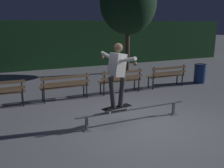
{
  "coord_description": "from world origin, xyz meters",
  "views": [
    {
      "loc": [
        -3.02,
        -4.9,
        2.45
      ],
      "look_at": [
        -0.24,
        1.07,
        0.85
      ],
      "focal_mm": 39.71,
      "sensor_mm": 36.0,
      "label": 1
    }
  ],
  "objects_px": {
    "skateboarder": "(117,70)",
    "park_bench_right_center": "(121,79)",
    "park_bench_left_center": "(65,84)",
    "tree_far_right": "(128,3)",
    "grind_rail": "(134,111)",
    "trash_can": "(200,73)",
    "park_bench_rightmost": "(167,74)",
    "skateboard": "(117,108)"
  },
  "relations": [
    {
      "from": "grind_rail",
      "to": "skateboarder",
      "type": "distance_m",
      "value": 1.19
    },
    {
      "from": "park_bench_right_center",
      "to": "trash_can",
      "type": "bearing_deg",
      "value": 1.09
    },
    {
      "from": "skateboard",
      "to": "grind_rail",
      "type": "bearing_deg",
      "value": -0.0
    },
    {
      "from": "skateboarder",
      "to": "trash_can",
      "type": "relative_size",
      "value": 1.95
    },
    {
      "from": "grind_rail",
      "to": "trash_can",
      "type": "bearing_deg",
      "value": 28.97
    },
    {
      "from": "trash_can",
      "to": "park_bench_left_center",
      "type": "bearing_deg",
      "value": -179.29
    },
    {
      "from": "skateboarder",
      "to": "park_bench_right_center",
      "type": "xyz_separation_m",
      "value": [
        1.41,
        2.57,
        -0.85
      ]
    },
    {
      "from": "grind_rail",
      "to": "park_bench_right_center",
      "type": "distance_m",
      "value": 2.74
    },
    {
      "from": "skateboard",
      "to": "skateboarder",
      "type": "bearing_deg",
      "value": 9.0
    },
    {
      "from": "park_bench_right_center",
      "to": "trash_can",
      "type": "xyz_separation_m",
      "value": [
        3.82,
        0.07,
        -0.12
      ]
    },
    {
      "from": "grind_rail",
      "to": "park_bench_left_center",
      "type": "xyz_separation_m",
      "value": [
        -1.1,
        2.57,
        0.24
      ]
    },
    {
      "from": "skateboarder",
      "to": "park_bench_left_center",
      "type": "xyz_separation_m",
      "value": [
        -0.63,
        2.57,
        -0.85
      ]
    },
    {
      "from": "skateboard",
      "to": "tree_far_right",
      "type": "relative_size",
      "value": 0.16
    },
    {
      "from": "grind_rail",
      "to": "park_bench_rightmost",
      "type": "bearing_deg",
      "value": 40.69
    },
    {
      "from": "skateboarder",
      "to": "park_bench_left_center",
      "type": "height_order",
      "value": "skateboarder"
    },
    {
      "from": "skateboard",
      "to": "trash_can",
      "type": "distance_m",
      "value": 5.87
    },
    {
      "from": "park_bench_right_center",
      "to": "grind_rail",
      "type": "bearing_deg",
      "value": -110.16
    },
    {
      "from": "park_bench_rightmost",
      "to": "trash_can",
      "type": "bearing_deg",
      "value": 2.35
    },
    {
      "from": "grind_rail",
      "to": "skateboard",
      "type": "bearing_deg",
      "value": 180.0
    },
    {
      "from": "park_bench_left_center",
      "to": "trash_can",
      "type": "relative_size",
      "value": 2.0
    },
    {
      "from": "grind_rail",
      "to": "tree_far_right",
      "type": "relative_size",
      "value": 0.62
    },
    {
      "from": "skateboard",
      "to": "park_bench_rightmost",
      "type": "xyz_separation_m",
      "value": [
        3.46,
        2.57,
        0.08
      ]
    },
    {
      "from": "park_bench_left_center",
      "to": "park_bench_right_center",
      "type": "height_order",
      "value": "same"
    },
    {
      "from": "park_bench_right_center",
      "to": "skateboard",
      "type": "bearing_deg",
      "value": -118.92
    },
    {
      "from": "skateboard",
      "to": "trash_can",
      "type": "xyz_separation_m",
      "value": [
        5.24,
        2.64,
        -0.04
      ]
    },
    {
      "from": "skateboard",
      "to": "park_bench_left_center",
      "type": "relative_size",
      "value": 0.5
    },
    {
      "from": "skateboarder",
      "to": "trash_can",
      "type": "bearing_deg",
      "value": 26.73
    },
    {
      "from": "skateboarder",
      "to": "grind_rail",
      "type": "bearing_deg",
      "value": -0.06
    },
    {
      "from": "park_bench_left_center",
      "to": "tree_far_right",
      "type": "xyz_separation_m",
      "value": [
        4.17,
        3.45,
        2.92
      ]
    },
    {
      "from": "park_bench_rightmost",
      "to": "tree_far_right",
      "type": "height_order",
      "value": "tree_far_right"
    },
    {
      "from": "grind_rail",
      "to": "park_bench_left_center",
      "type": "distance_m",
      "value": 2.8
    },
    {
      "from": "park_bench_right_center",
      "to": "park_bench_rightmost",
      "type": "xyz_separation_m",
      "value": [
        2.04,
        0.0,
        0.0
      ]
    },
    {
      "from": "skateboarder",
      "to": "trash_can",
      "type": "xyz_separation_m",
      "value": [
        5.24,
        2.64,
        -0.98
      ]
    },
    {
      "from": "skateboarder",
      "to": "park_bench_left_center",
      "type": "distance_m",
      "value": 2.78
    },
    {
      "from": "park_bench_left_center",
      "to": "park_bench_rightmost",
      "type": "distance_m",
      "value": 4.08
    },
    {
      "from": "grind_rail",
      "to": "trash_can",
      "type": "distance_m",
      "value": 5.45
    },
    {
      "from": "park_bench_left_center",
      "to": "park_bench_right_center",
      "type": "relative_size",
      "value": 1.0
    },
    {
      "from": "park_bench_left_center",
      "to": "grind_rail",
      "type": "bearing_deg",
      "value": -66.78
    },
    {
      "from": "grind_rail",
      "to": "park_bench_left_center",
      "type": "relative_size",
      "value": 1.93
    },
    {
      "from": "skateboard",
      "to": "trash_can",
      "type": "height_order",
      "value": "trash_can"
    },
    {
      "from": "park_bench_rightmost",
      "to": "tree_far_right",
      "type": "distance_m",
      "value": 4.53
    },
    {
      "from": "grind_rail",
      "to": "skateboard",
      "type": "height_order",
      "value": "skateboard"
    }
  ]
}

